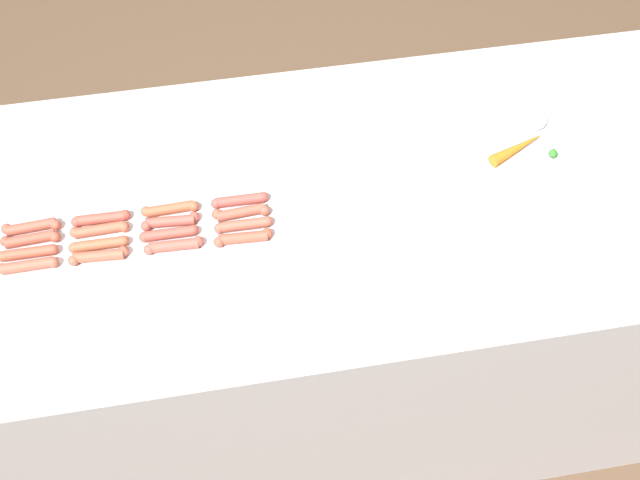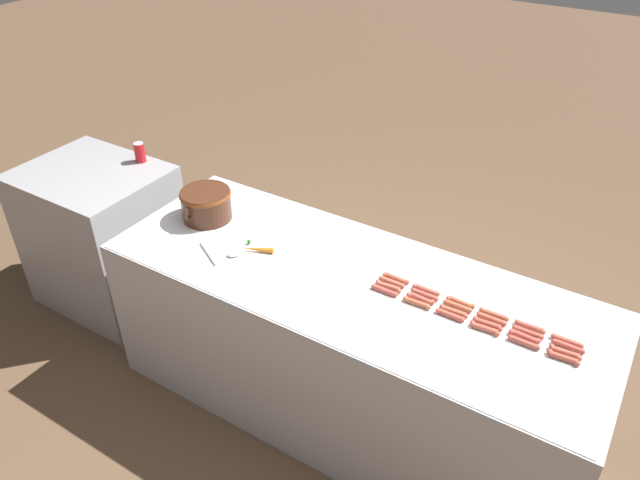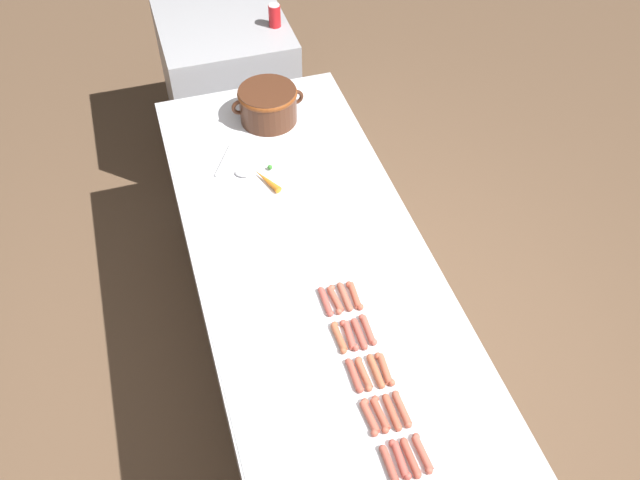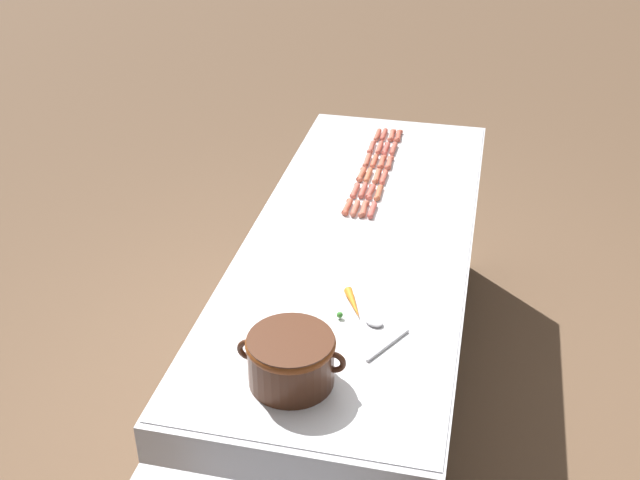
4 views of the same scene
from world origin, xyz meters
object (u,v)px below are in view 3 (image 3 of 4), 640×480
hot_dog_9 (364,374)px  hot_dog_23 (355,295)px  hot_dog_15 (376,371)px  hot_dog_16 (359,334)px  hot_dog_3 (354,375)px  hot_dog_17 (345,297)px  hot_dog_8 (380,414)px  soda_can (275,16)px  back_cabinet (229,89)px  hot_dog_2 (370,417)px  hot_dog_21 (385,369)px  hot_dog_11 (335,299)px  bean_pot (268,103)px  carrot (267,179)px  hot_dog_19 (422,453)px  hot_dog_4 (339,337)px  hot_dog_13 (411,458)px  hot_dog_14 (392,412)px  serving_spoon (236,169)px  hot_dog_10 (349,335)px  hot_dog_5 (325,302)px  hot_dog_1 (389,465)px  hot_dog_22 (368,330)px  hot_dog_7 (400,459)px  hot_dog_20 (402,409)px

hot_dog_9 → hot_dog_23: 0.33m
hot_dog_15 → hot_dog_16: size_ratio=1.00×
hot_dog_3 → hot_dog_9: 0.03m
hot_dog_17 → hot_dog_8: bearing=-95.0°
hot_dog_9 → soda_can: 2.21m
back_cabinet → hot_dog_2: back_cabinet is taller
hot_dog_21 → hot_dog_11: bearing=101.9°
hot_dog_16 → bean_pot: size_ratio=0.39×
hot_dog_15 → carrot: size_ratio=0.79×
hot_dog_19 → carrot: bearing=96.6°
hot_dog_4 → hot_dog_13: bearing=-81.5°
hot_dog_14 → serving_spoon: 1.33m
hot_dog_10 → hot_dog_17: 0.17m
hot_dog_11 → hot_dog_13: (0.03, -0.65, 0.00)m
hot_dog_4 → hot_dog_8: (0.03, -0.32, 0.00)m
back_cabinet → carrot: 1.40m
hot_dog_5 → soda_can: size_ratio=1.10×
hot_dog_15 → soda_can: soda_can is taller
hot_dog_1 → hot_dog_22: same height
hot_dog_7 → hot_dog_11: (-0.00, 0.64, 0.00)m
back_cabinet → hot_dog_1: bearing=-90.4°
hot_dog_9 → hot_dog_21: bearing=-2.6°
hot_dog_3 → hot_dog_11: 0.33m
hot_dog_14 → hot_dog_15: bearing=88.9°
hot_dog_4 → hot_dog_13: same height
hot_dog_5 → hot_dog_4: bearing=-90.7°
hot_dog_20 → carrot: 1.21m
hot_dog_8 → hot_dog_15: same height
hot_dog_19 → hot_dog_4: bearing=103.2°
hot_dog_19 → hot_dog_16: bearing=94.8°
hot_dog_10 → bean_pot: size_ratio=0.39×
hot_dog_22 → carrot: (-0.15, 0.87, 0.00)m
hot_dog_8 → hot_dog_21: same height
back_cabinet → serving_spoon: bearing=-98.4°
hot_dog_9 → hot_dog_16: 0.16m
hot_dog_16 → hot_dog_19: same height
hot_dog_5 → hot_dog_3: bearing=-90.1°
hot_dog_14 → hot_dog_22: (0.04, 0.33, 0.00)m
hot_dog_8 → soda_can: 2.37m
hot_dog_11 → bean_pot: (0.03, 1.14, 0.08)m
hot_dog_2 → hot_dog_13: (0.07, -0.17, 0.00)m
hot_dog_7 → hot_dog_1: bearing=-167.4°
hot_dog_8 → carrot: (-0.08, 1.19, 0.00)m
hot_dog_14 → hot_dog_2: bearing=176.1°
hot_dog_16 → hot_dog_2: bearing=-103.4°
carrot → hot_dog_7: bearing=-86.5°
hot_dog_7 → hot_dog_16: (0.03, 0.47, 0.00)m
hot_dog_10 → hot_dog_15: size_ratio=1.00×
hot_dog_13 → hot_dog_15: same height
hot_dog_8 → hot_dog_23: size_ratio=1.00×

